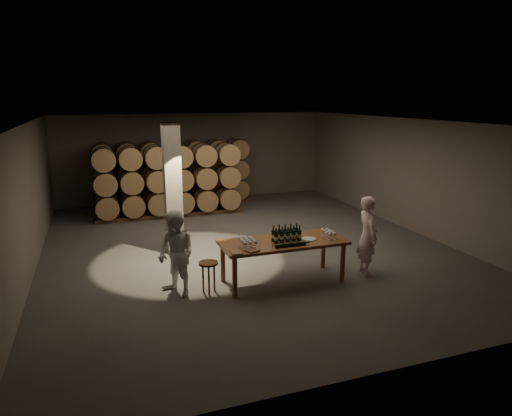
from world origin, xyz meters
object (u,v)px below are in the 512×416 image
object	(u,v)px
person_man	(367,235)
person_woman	(176,254)
bottle_cluster	(286,235)
tasting_table	(283,246)
plate	(309,239)
notebook_near	(253,251)
stool	(208,268)

from	to	relation	value
person_man	person_woman	world-z (taller)	person_man
bottle_cluster	tasting_table	bearing A→B (deg)	158.47
plate	person_man	xyz separation A→B (m)	(1.36, -0.09, -0.04)
bottle_cluster	notebook_near	bearing A→B (deg)	-156.11
plate	stool	size ratio (longest dim) A/B	0.47
tasting_table	person_woman	bearing A→B (deg)	177.29
notebook_near	stool	distance (m)	0.96
bottle_cluster	stool	distance (m)	1.74
stool	person_man	distance (m)	3.53
person_woman	notebook_near	bearing A→B (deg)	37.81
tasting_table	bottle_cluster	bearing A→B (deg)	-21.53
notebook_near	bottle_cluster	bearing A→B (deg)	4.63
bottle_cluster	plate	world-z (taller)	bottle_cluster
bottle_cluster	person_woman	xyz separation A→B (m)	(-2.26, 0.13, -0.18)
person_man	plate	bearing A→B (deg)	93.68
tasting_table	bottle_cluster	xyz separation A→B (m)	(0.06, -0.02, 0.22)
notebook_near	stool	bearing A→B (deg)	134.93
person_man	notebook_near	bearing A→B (deg)	102.26
tasting_table	notebook_near	size ratio (longest dim) A/B	11.26
tasting_table	bottle_cluster	world-z (taller)	bottle_cluster
tasting_table	plate	world-z (taller)	plate
notebook_near	person_woman	xyz separation A→B (m)	(-1.39, 0.52, -0.07)
notebook_near	person_man	bearing A→B (deg)	-14.52
notebook_near	person_woman	distance (m)	1.48
bottle_cluster	person_man	xyz separation A→B (m)	(1.85, -0.16, -0.15)
person_man	bottle_cluster	bearing A→B (deg)	92.52
tasting_table	plate	distance (m)	0.57
tasting_table	stool	size ratio (longest dim) A/B	4.06
plate	notebook_near	world-z (taller)	notebook_near
notebook_near	stool	world-z (taller)	notebook_near
plate	person_man	distance (m)	1.37
notebook_near	person_woman	bearing A→B (deg)	140.36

